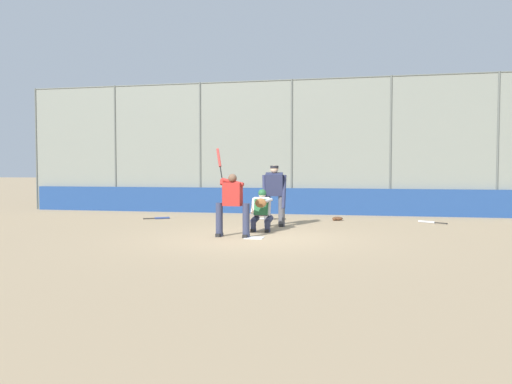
% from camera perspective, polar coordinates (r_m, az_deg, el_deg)
% --- Properties ---
extents(ground_plane, '(160.00, 160.00, 0.00)m').
position_cam_1_polar(ground_plane, '(11.88, -0.20, -5.28)').
color(ground_plane, tan).
extents(home_plate_marker, '(0.43, 0.43, 0.01)m').
position_cam_1_polar(home_plate_marker, '(11.88, -0.20, -5.26)').
color(home_plate_marker, white).
rests_on(home_plate_marker, ground_plane).
extents(backstop_fence, '(21.11, 0.08, 4.92)m').
position_cam_1_polar(backstop_fence, '(18.38, 4.11, 5.47)').
color(backstop_fence, '#515651').
rests_on(backstop_fence, ground_plane).
extents(padding_wall, '(20.61, 0.18, 0.94)m').
position_cam_1_polar(padding_wall, '(18.29, 4.05, -1.04)').
color(padding_wall, navy).
rests_on(padding_wall, ground_plane).
extents(bleachers_beyond, '(14.72, 3.05, 1.80)m').
position_cam_1_polar(bleachers_beyond, '(21.12, 15.27, -0.33)').
color(bleachers_beyond, slate).
rests_on(bleachers_beyond, ground_plane).
extents(batter_at_plate, '(0.98, 0.70, 2.16)m').
position_cam_1_polar(batter_at_plate, '(12.00, -2.74, -1.22)').
color(batter_at_plate, '#2D334C').
rests_on(batter_at_plate, ground_plane).
extents(catcher_behind_plate, '(0.59, 0.69, 1.11)m').
position_cam_1_polar(catcher_behind_plate, '(13.11, 0.65, -2.02)').
color(catcher_behind_plate, '#2D334C').
rests_on(catcher_behind_plate, ground_plane).
extents(umpire_home, '(0.71, 0.47, 1.75)m').
position_cam_1_polar(umpire_home, '(14.18, 2.11, -0.19)').
color(umpire_home, '#4C4C51').
rests_on(umpire_home, ground_plane).
extents(spare_bat_near_backstop, '(0.90, 0.16, 0.07)m').
position_cam_1_polar(spare_bat_near_backstop, '(16.16, 1.38, -3.08)').
color(spare_bat_near_backstop, black).
rests_on(spare_bat_near_backstop, ground_plane).
extents(spare_bat_by_padding, '(0.78, 0.56, 0.07)m').
position_cam_1_polar(spare_bat_by_padding, '(16.03, 19.14, -3.27)').
color(spare_bat_by_padding, black).
rests_on(spare_bat_by_padding, ground_plane).
extents(spare_bat_third_base_side, '(0.74, 0.53, 0.07)m').
position_cam_1_polar(spare_bat_third_base_side, '(16.70, -10.90, -2.94)').
color(spare_bat_third_base_side, black).
rests_on(spare_bat_third_base_side, ground_plane).
extents(fielding_glove_on_dirt, '(0.34, 0.26, 0.12)m').
position_cam_1_polar(fielding_glove_on_dirt, '(16.13, 9.26, -3.02)').
color(fielding_glove_on_dirt, '#56331E').
rests_on(fielding_glove_on_dirt, ground_plane).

